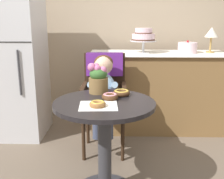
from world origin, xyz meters
TOP-DOWN VIEW (x-y plane):
  - back_wall at (0.00, 1.85)m, footprint 4.80×0.10m
  - cafe_table at (0.00, 0.00)m, footprint 0.72×0.72m
  - wicker_chair at (-0.04, 0.76)m, footprint 0.42×0.45m
  - seated_child at (-0.04, 0.61)m, footprint 0.27×0.32m
  - paper_napkin at (-0.03, -0.10)m, footprint 0.27×0.23m
  - donut_front at (-0.04, -0.12)m, footprint 0.11×0.11m
  - donut_mid at (0.04, 0.06)m, footprint 0.12×0.12m
  - donut_side at (0.12, 0.17)m, footprint 0.13×0.13m
  - flower_vase at (-0.06, 0.24)m, footprint 0.16×0.15m
  - display_counter at (0.55, 1.30)m, footprint 1.56×0.62m
  - tiered_cake_stand at (0.37, 1.30)m, footprint 0.30×0.30m
  - round_layer_cake at (0.87, 1.31)m, footprint 0.21×0.21m
  - table_lamp at (1.14, 1.34)m, footprint 0.15×0.15m
  - refrigerator at (-1.05, 1.10)m, footprint 0.64×0.63m

SIDE VIEW (x-z plane):
  - display_counter at x=0.55m, z-range 0.00..0.90m
  - cafe_table at x=0.00m, z-range 0.15..0.87m
  - wicker_chair at x=-0.04m, z-range 0.16..1.12m
  - seated_child at x=-0.04m, z-range 0.31..1.04m
  - paper_napkin at x=-0.03m, z-range 0.72..0.72m
  - donut_front at x=-0.04m, z-range 0.72..0.76m
  - donut_side at x=0.12m, z-range 0.72..0.76m
  - donut_mid at x=0.04m, z-range 0.72..0.77m
  - flower_vase at x=-0.06m, z-range 0.71..0.95m
  - refrigerator at x=-1.05m, z-range 0.00..1.70m
  - round_layer_cake at x=0.87m, z-range 0.89..1.03m
  - tiered_cake_stand at x=0.37m, z-range 0.95..1.22m
  - table_lamp at x=1.14m, z-range 0.97..1.26m
  - back_wall at x=0.00m, z-range 0.00..2.70m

